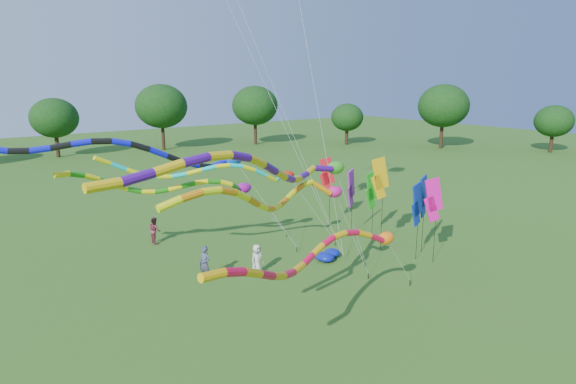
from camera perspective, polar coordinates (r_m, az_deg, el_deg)
ground at (r=23.17m, az=8.75°, el=-12.36°), size 160.00×160.00×0.00m
tree_ring at (r=24.34m, az=22.06°, el=1.25°), size 116.08×113.21×9.58m
tube_kite_red at (r=17.64m, az=5.52°, el=-6.80°), size 13.05×4.47×6.02m
tube_kite_orange at (r=17.52m, az=-0.01°, el=-0.39°), size 12.24×4.47×7.55m
tube_kite_purple at (r=17.38m, az=-0.76°, el=2.68°), size 15.01×6.06×8.60m
tube_kite_blue at (r=24.02m, az=-15.97°, el=4.31°), size 15.24×2.70×8.02m
tube_kite_cyan at (r=24.53m, az=-7.27°, el=2.30°), size 13.16×1.57×7.13m
tube_kite_green at (r=27.21m, az=-11.91°, el=0.76°), size 12.98×1.62×6.19m
banner_pole_green at (r=31.10m, az=9.84°, el=0.18°), size 1.16×0.21×4.27m
banner_pole_red at (r=32.58m, az=4.63°, el=1.96°), size 1.13×0.41×4.84m
banner_pole_orange at (r=28.12m, az=10.82°, el=1.56°), size 1.11×0.50×5.63m
banner_pole_blue_a at (r=27.25m, az=15.04°, el=-1.46°), size 1.15×0.30×4.50m
banner_pole_blue_b at (r=28.43m, az=15.76°, el=-0.53°), size 1.13×0.44×4.68m
banner_pole_violet at (r=30.79m, az=7.48°, el=0.44°), size 1.09×0.56×4.42m
banner_pole_magenta_b at (r=27.13m, az=16.82°, el=-0.93°), size 1.09×0.56×4.83m
blue_nylon_heap at (r=27.86m, az=4.26°, el=-7.20°), size 1.37×1.08×0.51m
person_a at (r=25.31m, az=-3.70°, el=-7.96°), size 0.88×0.68×1.61m
person_b at (r=24.77m, az=-9.85°, el=-8.35°), size 0.64×0.78×1.83m
person_c at (r=30.91m, az=-15.51°, el=-4.39°), size 0.66×0.83×1.65m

